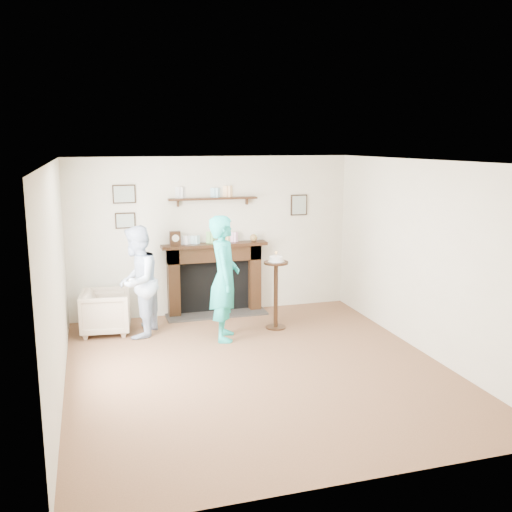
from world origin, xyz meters
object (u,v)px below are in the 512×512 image
(woman, at_px, (225,338))
(pedestal_table, at_px, (276,281))
(armchair, at_px, (107,333))
(man, at_px, (139,335))

(woman, height_order, pedestal_table, pedestal_table)
(woman, distance_m, pedestal_table, 1.12)
(armchair, bearing_deg, man, -114.33)
(man, xyz_separation_m, pedestal_table, (1.98, -0.23, 0.71))
(man, bearing_deg, pedestal_table, 105.95)
(woman, bearing_deg, armchair, 78.66)
(armchair, height_order, woman, woman)
(armchair, bearing_deg, woman, -108.39)
(armchair, distance_m, man, 0.51)
(armchair, height_order, man, man)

